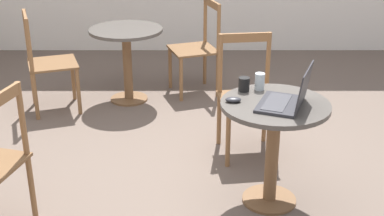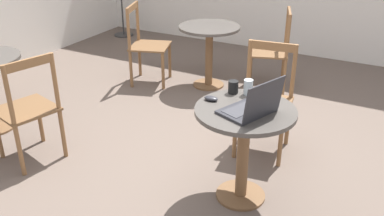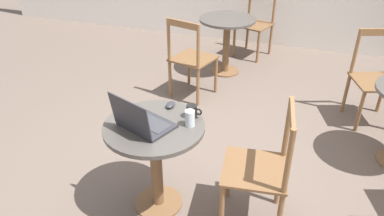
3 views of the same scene
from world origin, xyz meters
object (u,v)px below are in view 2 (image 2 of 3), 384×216
(mouse, at_px, (211,98))
(drinking_glass, at_px, (248,87))
(chair_near_right, at_px, (265,101))
(mug, at_px, (233,87))
(chair_mid_back, at_px, (146,45))
(laptop, at_px, (252,107))
(cafe_table_mid, at_px, (209,41))
(chair_far_front, at_px, (28,110))
(chair_mid_front, at_px, (272,51))
(cafe_table_near, at_px, (244,132))

(mouse, distance_m, drinking_glass, 0.29)
(chair_near_right, relative_size, mug, 8.29)
(chair_mid_back, distance_m, laptop, 2.52)
(laptop, distance_m, mug, 0.36)
(cafe_table_mid, distance_m, chair_far_front, 2.22)
(chair_mid_front, xyz_separation_m, chair_mid_back, (-0.47, 1.38, 0.00))
(cafe_table_mid, distance_m, chair_near_right, 1.50)
(chair_far_front, relative_size, mug, 8.29)
(cafe_table_near, relative_size, chair_mid_front, 0.77)
(cafe_table_near, bearing_deg, chair_far_front, 100.93)
(mug, bearing_deg, mouse, 156.80)
(chair_far_front, bearing_deg, chair_near_right, -56.72)
(cafe_table_near, distance_m, drinking_glass, 0.34)
(chair_near_right, bearing_deg, chair_mid_front, 15.83)
(chair_near_right, height_order, laptop, laptop)
(cafe_table_mid, xyz_separation_m, chair_mid_back, (-0.24, 0.70, -0.08))
(chair_mid_back, height_order, drinking_glass, chair_mid_back)
(drinking_glass, bearing_deg, mouse, 138.81)
(chair_mid_front, xyz_separation_m, chair_far_front, (-2.37, 1.26, 0.00))
(cafe_table_mid, relative_size, chair_far_front, 0.77)
(chair_mid_back, distance_m, mouse, 2.23)
(cafe_table_near, distance_m, cafe_table_mid, 2.14)
(laptop, bearing_deg, chair_far_front, 98.83)
(laptop, bearing_deg, mouse, 77.83)
(mouse, relative_size, drinking_glass, 0.88)
(mouse, bearing_deg, chair_mid_front, 5.64)
(chair_mid_front, distance_m, mug, 1.87)
(mug, xyz_separation_m, drinking_glass, (0.02, -0.11, 0.01))
(chair_mid_back, bearing_deg, drinking_glass, -126.96)
(cafe_table_near, distance_m, chair_mid_front, 2.09)
(cafe_table_mid, bearing_deg, laptop, -147.06)
(cafe_table_near, bearing_deg, drinking_glass, 17.79)
(chair_near_right, xyz_separation_m, chair_mid_front, (1.30, 0.37, 0.00))
(drinking_glass, bearing_deg, chair_mid_back, 53.04)
(cafe_table_mid, distance_m, mouse, 2.01)
(cafe_table_mid, bearing_deg, drinking_glass, -145.81)
(mug, bearing_deg, chair_mid_front, 8.84)
(laptop, distance_m, drinking_glass, 0.32)
(chair_near_right, height_order, chair_far_front, same)
(chair_far_front, height_order, mug, chair_far_front)
(chair_far_front, height_order, mouse, chair_far_front)
(chair_mid_back, distance_m, chair_far_front, 1.90)
(chair_near_right, xyz_separation_m, mouse, (-0.72, 0.17, 0.28))
(chair_mid_front, distance_m, chair_far_front, 2.68)
(chair_near_right, height_order, drinking_glass, chair_near_right)
(chair_mid_back, height_order, mouse, chair_mid_back)
(cafe_table_near, distance_m, laptop, 0.25)
(cafe_table_near, bearing_deg, chair_mid_front, 12.85)
(mug, bearing_deg, cafe_table_mid, 31.13)
(chair_mid_front, bearing_deg, chair_mid_back, 108.70)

